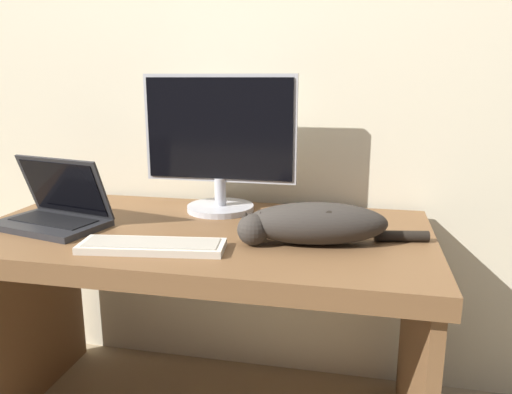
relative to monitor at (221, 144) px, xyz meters
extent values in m
cube|color=beige|center=(0.00, 0.20, 0.36)|extent=(6.40, 0.06, 2.60)
cube|color=brown|center=(0.00, -0.22, -0.27)|extent=(1.41, 0.73, 0.06)
cube|color=brown|center=(-0.67, -0.22, -0.62)|extent=(0.04, 0.67, 0.64)
cube|color=brown|center=(0.66, -0.22, -0.62)|extent=(0.04, 0.67, 0.64)
cylinder|color=#B2B2B7|center=(0.00, 0.00, -0.23)|extent=(0.23, 0.23, 0.02)
cylinder|color=#B2B2B7|center=(0.00, 0.00, -0.17)|extent=(0.04, 0.04, 0.10)
cube|color=#B2B2B7|center=(0.00, 0.00, 0.05)|extent=(0.53, 0.02, 0.37)
cube|color=black|center=(0.00, -0.01, 0.05)|extent=(0.51, 0.01, 0.34)
cube|color=#232326|center=(-0.47, -0.31, -0.23)|extent=(0.37, 0.28, 0.02)
cube|color=black|center=(-0.47, -0.30, -0.22)|extent=(0.29, 0.17, 0.00)
cube|color=#232326|center=(-0.45, -0.24, -0.12)|extent=(0.34, 0.15, 0.20)
cube|color=black|center=(-0.45, -0.25, -0.12)|extent=(0.31, 0.13, 0.17)
cube|color=beige|center=(-0.07, -0.44, -0.23)|extent=(0.41, 0.17, 0.02)
cube|color=#ABA393|center=(-0.07, -0.44, -0.22)|extent=(0.37, 0.14, 0.00)
ellipsoid|color=#332D28|center=(0.36, -0.29, -0.18)|extent=(0.42, 0.21, 0.12)
ellipsoid|color=black|center=(0.38, -0.29, -0.15)|extent=(0.20, 0.14, 0.05)
sphere|color=#332D28|center=(0.19, -0.34, -0.19)|extent=(0.09, 0.09, 0.09)
cone|color=black|center=(0.17, -0.34, -0.16)|extent=(0.03, 0.03, 0.03)
cone|color=black|center=(0.21, -0.34, -0.16)|extent=(0.03, 0.03, 0.03)
cylinder|color=black|center=(0.60, -0.22, -0.22)|extent=(0.16, 0.06, 0.03)
camera|label=1|loc=(0.47, -1.64, 0.22)|focal=35.00mm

